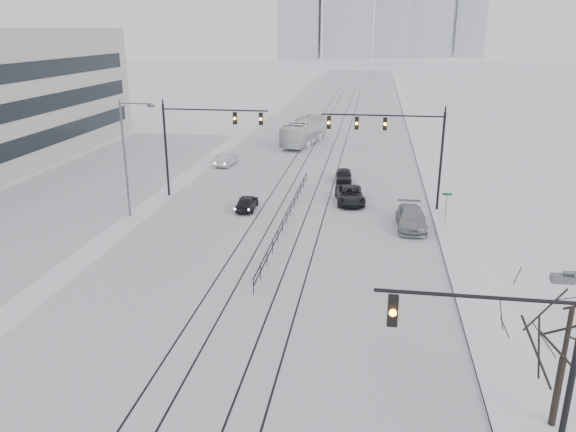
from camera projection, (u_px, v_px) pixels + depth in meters
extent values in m
cube|color=silver|center=(324.00, 146.00, 70.49)|extent=(22.00, 260.00, 0.02)
cube|color=white|center=(434.00, 148.00, 68.51)|extent=(5.00, 260.00, 0.16)
cube|color=gray|center=(413.00, 148.00, 68.87)|extent=(0.10, 260.00, 0.12)
cube|color=silver|center=(74.00, 194.00, 49.95)|extent=(14.00, 60.00, 0.03)
cube|color=black|center=(276.00, 187.00, 52.12)|extent=(0.10, 180.00, 0.01)
cube|color=black|center=(291.00, 188.00, 51.92)|extent=(0.10, 180.00, 0.01)
cube|color=black|center=(316.00, 189.00, 51.57)|extent=(0.10, 180.00, 0.01)
cube|color=black|center=(332.00, 189.00, 51.37)|extent=(0.10, 180.00, 0.01)
cube|color=#ACB0BD|center=(393.00, 5.00, 263.44)|extent=(16.00, 16.00, 48.00)
cube|color=#ACB0BD|center=(470.00, 15.00, 274.22)|extent=(14.00, 14.00, 40.00)
cylinder|color=black|center=(569.00, 396.00, 17.00)|extent=(0.20, 0.20, 7.00)
cylinder|color=black|center=(477.00, 297.00, 16.44)|extent=(6.00, 0.12, 0.12)
cube|color=black|center=(393.00, 311.00, 17.00)|extent=(0.32, 0.24, 1.00)
sphere|color=orange|center=(393.00, 313.00, 16.87)|extent=(0.22, 0.22, 0.22)
cylinder|color=black|center=(441.00, 163.00, 44.13)|extent=(0.20, 0.20, 8.00)
cylinder|color=black|center=(382.00, 115.00, 43.67)|extent=(9.50, 0.12, 0.12)
cube|color=black|center=(329.00, 122.00, 44.48)|extent=(0.32, 0.24, 1.00)
sphere|color=orange|center=(329.00, 123.00, 44.35)|extent=(0.22, 0.22, 0.22)
cube|color=black|center=(357.00, 123.00, 44.16)|extent=(0.32, 0.24, 1.00)
sphere|color=orange|center=(357.00, 123.00, 44.03)|extent=(0.22, 0.22, 0.22)
cube|color=black|center=(385.00, 124.00, 43.84)|extent=(0.32, 0.24, 1.00)
sphere|color=orange|center=(385.00, 124.00, 43.71)|extent=(0.22, 0.22, 0.22)
cylinder|color=black|center=(166.00, 151.00, 48.39)|extent=(0.20, 0.20, 8.00)
cylinder|color=black|center=(215.00, 110.00, 46.59)|extent=(9.00, 0.12, 0.12)
cube|color=black|center=(261.00, 119.00, 46.24)|extent=(0.32, 0.24, 1.00)
sphere|color=orange|center=(261.00, 119.00, 46.11)|extent=(0.22, 0.22, 0.22)
cube|color=black|center=(235.00, 118.00, 46.56)|extent=(0.32, 0.24, 1.00)
sphere|color=orange|center=(235.00, 118.00, 46.42)|extent=(0.22, 0.22, 0.22)
cube|color=#595B60|center=(563.00, 279.00, 12.81)|extent=(0.50, 0.25, 0.18)
cylinder|color=#595B60|center=(125.00, 160.00, 42.76)|extent=(0.16, 0.16, 9.00)
cylinder|color=#595B60|center=(135.00, 103.00, 41.21)|extent=(2.40, 0.10, 0.10)
cube|color=#595B60|center=(151.00, 106.00, 41.09)|extent=(0.50, 0.25, 0.18)
cylinder|color=black|center=(557.00, 394.00, 20.33)|extent=(0.26, 0.26, 3.00)
cylinder|color=black|center=(567.00, 339.00, 19.61)|extent=(0.18, 0.18, 2.50)
cube|color=black|center=(287.00, 212.00, 42.08)|extent=(0.06, 24.00, 0.06)
cube|color=black|center=(287.00, 217.00, 42.21)|extent=(0.06, 24.00, 0.06)
cylinder|color=#595B60|center=(446.00, 208.00, 42.17)|extent=(0.06, 0.06, 2.40)
cube|color=#0C4C19|center=(447.00, 194.00, 41.82)|extent=(0.70, 0.04, 0.18)
imported|color=black|center=(247.00, 202.00, 45.52)|extent=(1.56, 3.67, 1.24)
imported|color=#B0B3B8|center=(227.00, 159.00, 60.19)|extent=(1.83, 4.19, 1.34)
imported|color=black|center=(350.00, 195.00, 47.29)|extent=(2.93, 5.18, 1.36)
imported|color=gray|center=(411.00, 219.00, 41.31)|extent=(2.24, 5.18, 1.48)
imported|color=black|center=(344.00, 176.00, 53.72)|extent=(1.70, 3.79, 1.26)
imported|color=silver|center=(304.00, 132.00, 71.01)|extent=(4.72, 11.55, 3.14)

